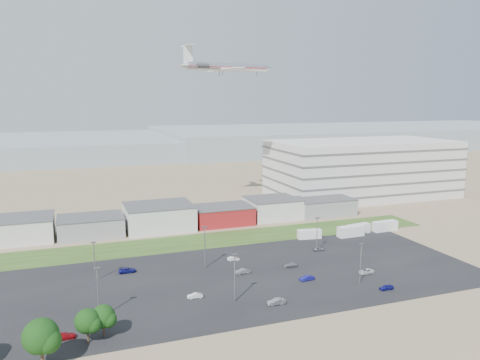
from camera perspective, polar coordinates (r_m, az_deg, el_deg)
name	(u,v)px	position (r m, az deg, el deg)	size (l,w,h in m)	color
ground	(252,315)	(98.03, 1.48, -16.11)	(700.00, 700.00, 0.00)	#897157
parking_lot	(241,277)	(116.81, 0.18, -11.74)	(120.00, 50.00, 0.01)	black
grass_strip	(190,242)	(144.43, -6.10, -7.56)	(160.00, 16.00, 0.02)	#2B481B
hills_backdrop	(162,146)	(405.50, -9.51, 4.12)	(700.00, 200.00, 9.00)	gray
building_row	(126,220)	(158.71, -13.77, -4.71)	(170.00, 20.00, 8.00)	silver
parking_garage	(362,168)	(217.36, 14.62, 1.37)	(80.00, 40.00, 25.00)	silver
box_trailer_a	(309,234)	(148.80, 8.45, -6.53)	(7.43, 2.32, 2.79)	silver
box_trailer_b	(351,231)	(153.45, 13.35, -6.10)	(8.78, 2.74, 3.29)	silver
box_trailer_c	(359,229)	(157.47, 14.27, -5.78)	(8.05, 2.51, 3.02)	silver
box_trailer_d	(385,226)	(162.78, 17.26, -5.37)	(8.67, 2.71, 3.25)	silver
tree_mid	(41,340)	(85.53, -23.10, -17.50)	(6.21, 6.21, 9.32)	black
tree_right	(87,324)	(90.77, -18.11, -16.32)	(4.77, 4.77, 7.16)	black
tree_near	(103,319)	(91.95, -16.34, -15.95)	(4.62, 4.62, 6.94)	black
lightpole_front_l	(98,293)	(98.29, -16.92, -13.08)	(1.25, 0.52, 10.62)	slate
lightpole_front_m	(235,278)	(101.68, -0.67, -11.84)	(1.26, 0.52, 10.69)	slate
lightpole_front_r	(361,263)	(115.03, 14.48, -9.81)	(1.15, 0.48, 9.78)	slate
lightpole_back_l	(94,262)	(118.08, -17.32, -9.47)	(1.13, 0.47, 9.60)	slate
lightpole_back_m	(205,247)	(121.29, -4.31, -8.20)	(1.29, 0.54, 10.95)	slate
lightpole_back_r	(317,235)	(135.38, 9.36, -6.60)	(1.18, 0.49, 10.03)	slate
airliner	(227,67)	(187.12, -1.54, 13.62)	(39.95, 27.24, 11.80)	silver
parked_car_0	(366,271)	(122.82, 15.12, -10.70)	(1.94, 4.21, 1.17)	silver
parked_car_1	(307,278)	(115.67, 8.16, -11.74)	(1.28, 3.67, 1.21)	navy
parked_car_2	(386,287)	(114.38, 17.42, -12.37)	(1.35, 3.36, 1.15)	navy
parked_car_4	(195,296)	(105.63, -5.50, -13.85)	(1.19, 3.40, 1.12)	silver
parked_car_7	(243,271)	(118.78, 0.33, -11.04)	(1.34, 3.85, 1.27)	#595B5E
parked_car_8	(319,249)	(137.53, 9.59, -8.28)	(1.39, 3.47, 1.18)	#A5A5AA
parked_car_9	(127,270)	(122.71, -13.57, -10.64)	(2.00, 4.35, 1.21)	navy
parked_car_10	(65,336)	(94.61, -20.60, -17.37)	(1.64, 4.02, 1.17)	maroon
parked_car_11	(233,259)	(127.78, -0.81, -9.56)	(1.17, 3.34, 1.10)	silver
parked_car_12	(290,265)	(123.61, 6.09, -10.30)	(1.53, 3.77, 1.09)	#A5A5AA
parked_car_13	(276,302)	(102.38, 4.44, -14.57)	(1.37, 3.94, 1.30)	#A5A5AA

